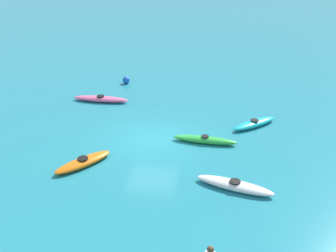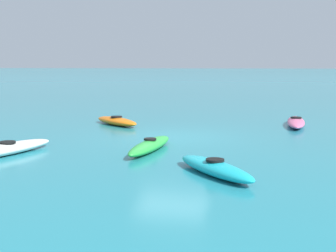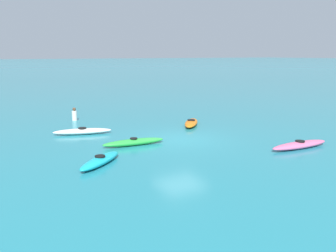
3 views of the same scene
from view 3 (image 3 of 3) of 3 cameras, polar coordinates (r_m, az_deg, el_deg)
The scene contains 7 objects.
ground_plane at distance 19.19m, azimuth 1.98°, elevation -2.09°, with size 600.00×600.00×0.00m, color teal.
kayak_white at distance 20.94m, azimuth -13.08°, elevation -0.80°, with size 1.52×3.24×0.37m.
kayak_green at distance 18.00m, azimuth -5.32°, elevation -2.49°, with size 0.79×3.16×0.37m.
kayak_cyan at distance 15.14m, azimuth -10.44°, elevation -5.27°, with size 2.32×2.56×0.37m.
kayak_pink at distance 18.47m, azimuth 19.69°, elevation -2.76°, with size 0.74×3.40×0.37m.
kayak_orange at distance 22.92m, azimuth 3.61°, elevation 0.49°, with size 2.63×2.33×0.37m.
person_near_shore at distance 25.27m, azimuth -14.27°, elevation 1.68°, with size 0.41×0.41×0.88m.
Camera 3 is at (-15.94, 9.74, 4.39)m, focal length 39.44 mm.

